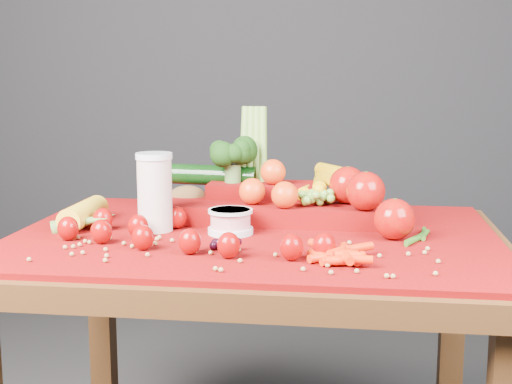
# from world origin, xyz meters

# --- Properties ---
(table) EXTENTS (1.10, 0.80, 0.75)m
(table) POSITION_xyz_m (0.00, 0.00, 0.66)
(table) COLOR #38220C
(table) RESTS_ON ground
(red_cloth) EXTENTS (1.05, 0.75, 0.01)m
(red_cloth) POSITION_xyz_m (0.00, 0.00, 0.76)
(red_cloth) COLOR #780408
(red_cloth) RESTS_ON table
(milk_glass) EXTENTS (0.08, 0.08, 0.17)m
(milk_glass) POSITION_xyz_m (-0.22, -0.01, 0.86)
(milk_glass) COLOR beige
(milk_glass) RESTS_ON red_cloth
(yogurt_bowl) EXTENTS (0.10, 0.10, 0.05)m
(yogurt_bowl) POSITION_xyz_m (-0.05, -0.01, 0.79)
(yogurt_bowl) COLOR silver
(yogurt_bowl) RESTS_ON red_cloth
(strawberry_scatter) EXTENTS (0.58, 0.28, 0.05)m
(strawberry_scatter) POSITION_xyz_m (-0.15, -0.14, 0.79)
(strawberry_scatter) COLOR #8E0901
(strawberry_scatter) RESTS_ON red_cloth
(dark_grape_cluster) EXTENTS (0.06, 0.05, 0.03)m
(dark_grape_cluster) POSITION_xyz_m (-0.04, -0.16, 0.78)
(dark_grape_cluster) COLOR black
(dark_grape_cluster) RESTS_ON red_cloth
(soybean_scatter) EXTENTS (0.84, 0.24, 0.01)m
(soybean_scatter) POSITION_xyz_m (0.00, -0.20, 0.77)
(soybean_scatter) COLOR #A58147
(soybean_scatter) RESTS_ON red_cloth
(corn_ear) EXTENTS (0.18, 0.23, 0.06)m
(corn_ear) POSITION_xyz_m (-0.39, -0.01, 0.78)
(corn_ear) COLOR yellow
(corn_ear) RESTS_ON red_cloth
(potato) EXTENTS (0.10, 0.08, 0.07)m
(potato) POSITION_xyz_m (-0.20, 0.19, 0.80)
(potato) COLOR #4E351C
(potato) RESTS_ON red_cloth
(baby_carrot_pile) EXTENTS (0.18, 0.17, 0.03)m
(baby_carrot_pile) POSITION_xyz_m (0.19, -0.21, 0.78)
(baby_carrot_pile) COLOR red
(baby_carrot_pile) RESTS_ON red_cloth
(green_bean_pile) EXTENTS (0.14, 0.12, 0.01)m
(green_bean_pile) POSITION_xyz_m (0.36, -0.01, 0.77)
(green_bean_pile) COLOR #2B6016
(green_bean_pile) RESTS_ON red_cloth
(produce_mound) EXTENTS (0.60, 0.37, 0.27)m
(produce_mound) POSITION_xyz_m (0.05, 0.15, 0.82)
(produce_mound) COLOR #780408
(produce_mound) RESTS_ON red_cloth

